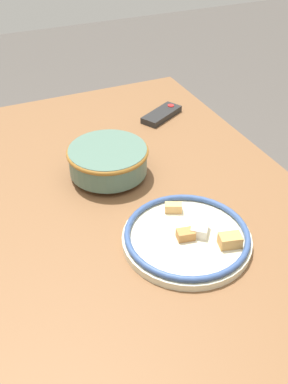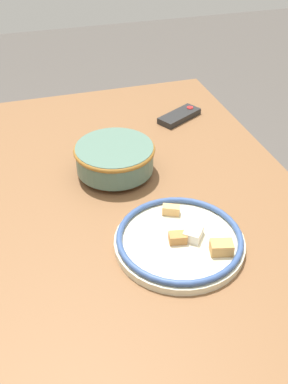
# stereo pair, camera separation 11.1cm
# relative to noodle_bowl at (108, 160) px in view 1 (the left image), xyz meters

# --- Properties ---
(ground_plane) EXTENTS (8.00, 8.00, 0.00)m
(ground_plane) POSITION_rel_noodle_bowl_xyz_m (0.11, -0.01, -0.83)
(ground_plane) COLOR #4C4742
(dining_table) EXTENTS (1.32, 0.95, 0.78)m
(dining_table) POSITION_rel_noodle_bowl_xyz_m (0.11, -0.01, -0.14)
(dining_table) COLOR brown
(dining_table) RESTS_ON ground_plane
(noodle_bowl) EXTENTS (0.22, 0.22, 0.09)m
(noodle_bowl) POSITION_rel_noodle_bowl_xyz_m (0.00, 0.00, 0.00)
(noodle_bowl) COLOR #4C6B5B
(noodle_bowl) RESTS_ON dining_table
(food_plate) EXTENTS (0.29, 0.29, 0.05)m
(food_plate) POSITION_rel_noodle_bowl_xyz_m (0.32, 0.07, -0.03)
(food_plate) COLOR beige
(food_plate) RESTS_ON dining_table
(tv_remote) EXTENTS (0.13, 0.17, 0.02)m
(tv_remote) POSITION_rel_noodle_bowl_xyz_m (-0.25, 0.28, -0.04)
(tv_remote) COLOR black
(tv_remote) RESTS_ON dining_table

